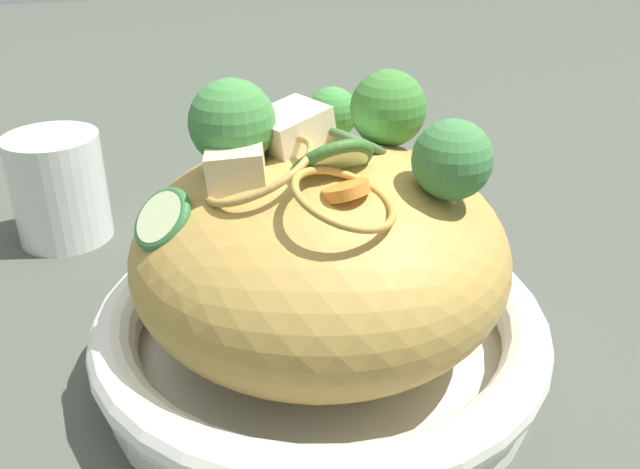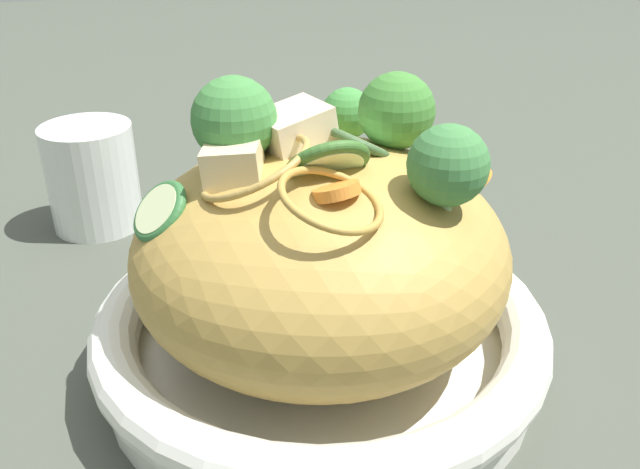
% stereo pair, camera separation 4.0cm
% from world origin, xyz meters
% --- Properties ---
extents(ground_plane, '(3.00, 3.00, 0.00)m').
position_xyz_m(ground_plane, '(0.00, 0.00, 0.00)').
color(ground_plane, '#43483E').
extents(serving_bowl, '(0.28, 0.28, 0.05)m').
position_xyz_m(serving_bowl, '(0.00, 0.00, 0.02)').
color(serving_bowl, white).
rests_on(serving_bowl, ground_plane).
extents(noodle_heap, '(0.22, 0.22, 0.14)m').
position_xyz_m(noodle_heap, '(-0.00, -0.00, 0.08)').
color(noodle_heap, '#B18C42').
rests_on(noodle_heap, serving_bowl).
extents(broccoli_florets, '(0.16, 0.18, 0.08)m').
position_xyz_m(broccoli_florets, '(0.01, 0.03, 0.15)').
color(broccoli_florets, '#9CB77C').
rests_on(broccoli_florets, serving_bowl).
extents(carrot_coins, '(0.13, 0.16, 0.04)m').
position_xyz_m(carrot_coins, '(0.04, 0.01, 0.13)').
color(carrot_coins, orange).
rests_on(carrot_coins, serving_bowl).
extents(zucchini_slices, '(0.16, 0.08, 0.06)m').
position_xyz_m(zucchini_slices, '(-0.02, -0.01, 0.14)').
color(zucchini_slices, beige).
rests_on(zucchini_slices, serving_bowl).
extents(chicken_chunks, '(0.08, 0.07, 0.04)m').
position_xyz_m(chicken_chunks, '(-0.02, 0.01, 0.15)').
color(chicken_chunks, beige).
rests_on(chicken_chunks, serving_bowl).
extents(drinking_glass, '(0.08, 0.08, 0.09)m').
position_xyz_m(drinking_glass, '(-0.16, 0.23, 0.05)').
color(drinking_glass, silver).
rests_on(drinking_glass, ground_plane).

